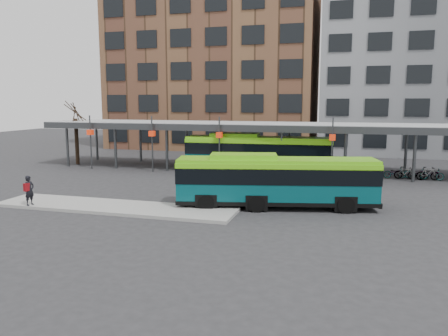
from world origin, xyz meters
TOP-DOWN VIEW (x-y plane):
  - ground at (0.00, 0.00)m, footprint 120.00×120.00m
  - boarding_island at (-5.50, -3.00)m, footprint 14.00×3.00m
  - canopy at (-0.06, 12.87)m, footprint 40.00×6.53m
  - tree at (-18.00, 12.00)m, footprint 1.64×1.64m
  - building_brick at (-10.00, 32.00)m, footprint 26.00×14.00m
  - building_grey at (16.00, 32.00)m, footprint 24.00×14.00m
  - bus_front at (3.23, -0.28)m, footprint 11.45×4.71m
  - bus_rear at (-0.13, 11.49)m, footprint 12.33×3.28m
  - pedestrian at (-10.17, -4.21)m, footprint 0.49×0.68m
  - bike_rack at (12.35, 11.80)m, footprint 4.46×1.43m

SIDE VIEW (x-z plane):
  - ground at x=0.00m, z-range 0.00..0.00m
  - boarding_island at x=-5.50m, z-range 0.00..0.18m
  - bike_rack at x=12.35m, z-range -0.04..1.00m
  - pedestrian at x=-10.17m, z-range 0.19..1.89m
  - bus_front at x=3.23m, z-range 0.06..3.15m
  - bus_rear at x=-0.13m, z-range 0.07..3.43m
  - tree at x=-18.00m, z-range -0.36..5.23m
  - canopy at x=-0.06m, z-range 1.51..6.31m
  - building_grey at x=16.00m, z-range 0.00..20.00m
  - building_brick at x=-10.00m, z-range 0.00..22.00m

